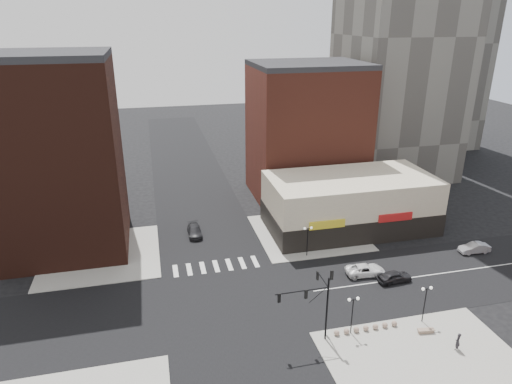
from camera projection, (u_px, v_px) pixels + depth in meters
name	position (u px, v px, depth m)	size (l,w,h in m)	color
ground	(228.00, 303.00, 50.53)	(240.00, 240.00, 0.00)	black
road_ew	(228.00, 303.00, 50.53)	(200.00, 14.00, 0.02)	black
road_ns	(228.00, 303.00, 50.53)	(14.00, 200.00, 0.02)	black
sidewalk_nw	(101.00, 255.00, 60.52)	(15.00, 15.00, 0.12)	gray
sidewalk_ne	(308.00, 233.00, 66.79)	(15.00, 15.00, 0.12)	gray
sidewalk_se	(429.00, 367.00, 41.28)	(18.00, 14.00, 0.12)	gray
building_nw	(55.00, 159.00, 58.66)	(16.00, 15.00, 25.00)	#371911
building_ne_midrise	(306.00, 134.00, 77.40)	(18.00, 15.00, 22.00)	maroon
building_ne_row	(349.00, 207.00, 67.48)	(24.20, 12.20, 8.00)	beige
traffic_signal	(317.00, 296.00, 43.20)	(5.59, 3.09, 7.77)	black
street_lamp_se_a	(353.00, 306.00, 44.47)	(1.22, 0.32, 4.16)	black
street_lamp_se_b	(426.00, 295.00, 46.20)	(1.22, 0.32, 4.16)	black
street_lamp_ne	(308.00, 234.00, 59.19)	(1.22, 0.32, 4.16)	black
bollard_row	(366.00, 328.00, 45.87)	(6.86, 0.56, 0.56)	#88695E
white_suv	(365.00, 270.00, 55.83)	(2.23, 4.83, 1.34)	white
dark_sedan_east	(395.00, 277.00, 54.35)	(1.66, 4.13, 1.41)	black
silver_sedan	(474.00, 248.00, 61.08)	(1.44, 4.14, 1.36)	#A09FA5
dark_sedan_north	(195.00, 231.00, 65.88)	(1.91, 4.69, 1.36)	black
pedestrian	(458.00, 342.00, 43.05)	(0.66, 0.43, 1.82)	black
stone_bench	(426.00, 331.00, 45.60)	(1.73, 0.72, 0.39)	gray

